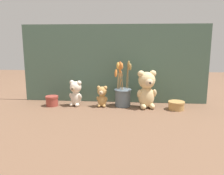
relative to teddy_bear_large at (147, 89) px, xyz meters
name	(u,v)px	position (x,y,z in m)	size (l,w,h in m)	color
ground_plane	(112,108)	(-0.24, -0.01, -0.14)	(4.00, 4.00, 0.00)	brown
backdrop_wall	(114,64)	(-0.24, 0.15, 0.15)	(1.40, 0.02, 0.58)	#4C6B5B
teddy_bear_large	(147,89)	(0.00, 0.00, 0.00)	(0.15, 0.13, 0.27)	#DBBC84
teddy_bear_medium	(76,93)	(-0.51, 0.01, -0.04)	(0.11, 0.10, 0.19)	beige
teddy_bear_small	(102,96)	(-0.31, 0.00, -0.06)	(0.08, 0.08, 0.15)	tan
flower_vase	(123,94)	(-0.17, 0.03, -0.05)	(0.12, 0.12, 0.33)	slate
decorative_tin_tall	(52,101)	(-0.68, -0.01, -0.10)	(0.09, 0.09, 0.07)	#993D33
decorative_tin_short	(176,105)	(0.20, -0.02, -0.11)	(0.11, 0.11, 0.06)	tan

